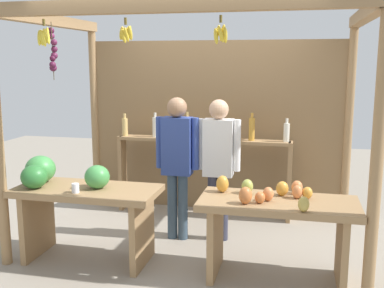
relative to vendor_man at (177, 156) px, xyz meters
The scene contains 7 objects.
ground_plane 0.97m from the vendor_man, 16.31° to the left, with size 12.00×12.00×0.00m, color gray.
market_stall 0.78m from the vendor_man, 71.54° to the left, with size 3.48×2.24×2.47m.
fruit_counter_left 1.16m from the vendor_man, 139.04° to the right, with size 1.45×0.64×1.02m.
fruit_counter_right 1.38m from the vendor_man, 33.52° to the right, with size 1.41×0.65×0.90m.
bottle_shelf_unit 0.88m from the vendor_man, 82.83° to the left, with size 2.23×0.22×1.34m.
vendor_man is the anchor object (origin of this frame).
vendor_woman 0.45m from the vendor_man, ahead, with size 0.48×0.21×1.57m.
Camera 1 is at (1.05, -4.80, 1.97)m, focal length 43.00 mm.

